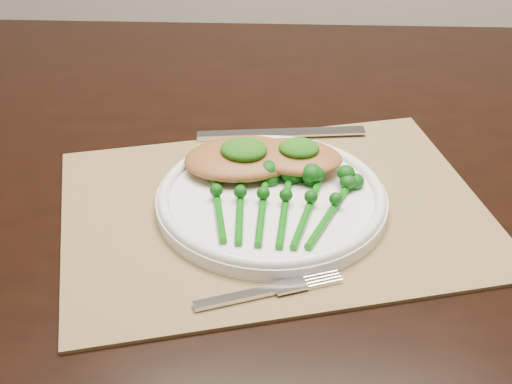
# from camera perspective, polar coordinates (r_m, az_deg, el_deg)

# --- Properties ---
(dining_table) EXTENTS (1.65, 1.00, 0.75)m
(dining_table) POSITION_cam_1_polar(r_m,az_deg,el_deg) (1.20, 4.11, -11.80)
(dining_table) COLOR black
(dining_table) RESTS_ON ground
(placemat) EXTENTS (0.57, 0.49, 0.00)m
(placemat) POSITION_cam_1_polar(r_m,az_deg,el_deg) (0.83, 1.47, -1.45)
(placemat) COLOR olive
(placemat) RESTS_ON dining_table
(dinner_plate) EXTENTS (0.27, 0.27, 0.02)m
(dinner_plate) POSITION_cam_1_polar(r_m,az_deg,el_deg) (0.83, 1.25, -0.49)
(dinner_plate) COLOR white
(dinner_plate) RESTS_ON placemat
(knife) EXTENTS (0.23, 0.06, 0.01)m
(knife) POSITION_cam_1_polar(r_m,az_deg,el_deg) (0.97, 0.71, 4.68)
(knife) COLOR silver
(knife) RESTS_ON placemat
(fork) EXTENTS (0.15, 0.08, 0.00)m
(fork) POSITION_cam_1_polar(r_m,az_deg,el_deg) (0.72, 1.80, -7.72)
(fork) COLOR silver
(fork) RESTS_ON placemat
(chicken_fillet_left) EXTENTS (0.16, 0.13, 0.03)m
(chicken_fillet_left) POSITION_cam_1_polar(r_m,az_deg,el_deg) (0.87, -1.04, 2.71)
(chicken_fillet_left) COLOR #9E5F2D
(chicken_fillet_left) RESTS_ON dinner_plate
(chicken_fillet_right) EXTENTS (0.13, 0.09, 0.02)m
(chicken_fillet_right) POSITION_cam_1_polar(r_m,az_deg,el_deg) (0.87, 3.08, 2.85)
(chicken_fillet_right) COLOR #9E5F2D
(chicken_fillet_right) RESTS_ON dinner_plate
(pesto_dollop_left) EXTENTS (0.06, 0.05, 0.02)m
(pesto_dollop_left) POSITION_cam_1_polar(r_m,az_deg,el_deg) (0.85, -0.98, 3.42)
(pesto_dollop_left) COLOR #15480A
(pesto_dollop_left) RESTS_ON chicken_fillet_left
(pesto_dollop_right) EXTENTS (0.05, 0.04, 0.02)m
(pesto_dollop_right) POSITION_cam_1_polar(r_m,az_deg,el_deg) (0.86, 3.46, 3.53)
(pesto_dollop_right) COLOR #15480A
(pesto_dollop_right) RESTS_ON chicken_fillet_right
(broccolini_bundle) EXTENTS (0.15, 0.17, 0.04)m
(broccolini_bundle) POSITION_cam_1_polar(r_m,az_deg,el_deg) (0.80, 1.39, -1.47)
(broccolini_bundle) COLOR #0B5A0B
(broccolini_bundle) RESTS_ON dinner_plate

